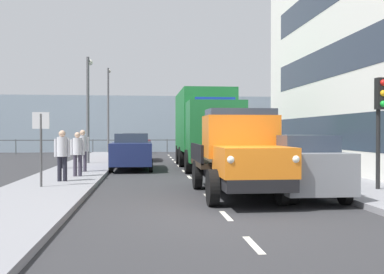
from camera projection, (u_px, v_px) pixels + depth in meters
ground_plane at (188, 175)px, 18.21m from camera, size 80.00×80.00×0.00m
sidewalk_left at (297, 172)px, 18.69m from camera, size 2.71×37.16×0.15m
sidewalk_right at (72, 175)px, 17.72m from camera, size 2.71×37.16×0.15m
road_centreline_markings at (189, 177)px, 17.61m from camera, size 0.12×33.23×0.01m
sea_horizon at (165, 124)px, 39.64m from camera, size 80.00×0.80×5.00m
seawall_railing at (167, 142)px, 36.08m from camera, size 28.08×0.08×1.20m
truck_vintage_orange at (240, 155)px, 12.07m from camera, size 2.17×5.64×2.43m
lorry_cargo_green at (206, 126)px, 21.86m from camera, size 2.58×8.20×3.87m
car_grey_kerbside_near at (297, 165)px, 11.93m from camera, size 1.78×3.86×1.72m
car_black_kerbside_1 at (254, 156)px, 16.74m from camera, size 1.80×4.11×1.72m
car_teal_kerbside_2 at (227, 150)px, 22.24m from camera, size 1.92×3.85×1.72m
car_silver_kerbside_3 at (213, 146)px, 27.04m from camera, size 1.79×4.31×1.72m
car_navy_oppositeside_0 at (132, 151)px, 20.92m from camera, size 1.93×4.48×1.72m
car_maroon_oppositeside_1 at (135, 146)px, 27.41m from camera, size 1.94×3.99×1.72m
pedestrian_strolling at (62, 151)px, 14.72m from camera, size 0.53×0.34×1.71m
pedestrian_in_dark_coat at (78, 150)px, 16.34m from camera, size 0.53×0.34×1.64m
pedestrian_near_railing at (83, 147)px, 18.24m from camera, size 0.53×0.34×1.73m
pedestrian_by_lamp at (63, 147)px, 19.86m from camera, size 0.53×0.34×1.67m
traffic_light_near at (380, 109)px, 12.60m from camera, size 0.28×0.41×3.20m
lamp_post_promenade at (88, 99)px, 23.42m from camera, size 0.32×1.14×5.62m
lamp_post_far at (108, 102)px, 35.30m from camera, size 0.32×1.14×6.77m
street_sign at (41, 136)px, 13.23m from camera, size 0.50×0.07×2.25m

